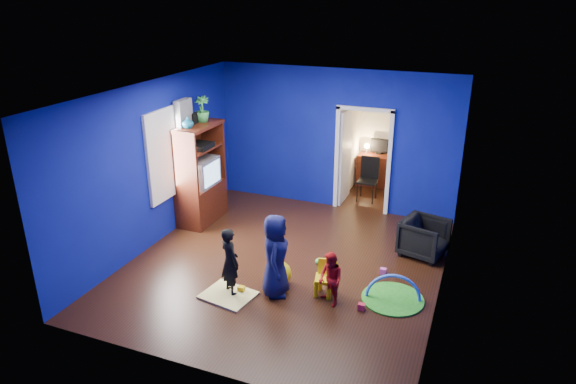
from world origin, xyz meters
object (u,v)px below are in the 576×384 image
at_px(child_black, 230,262).
at_px(folding_chair, 367,180).
at_px(toddler_red, 331,279).
at_px(armchair, 424,238).
at_px(kid_chair, 325,280).
at_px(tv_armoire, 200,174).
at_px(hopper_ball, 279,273).
at_px(crt_tv, 202,172).
at_px(play_mat, 393,299).
at_px(study_desk, 377,171).
at_px(child_navy, 275,256).
at_px(vase, 188,122).

relative_size(child_black, folding_chair, 1.17).
relative_size(toddler_red, folding_chair, 0.90).
distance_m(armchair, folding_chair, 2.58).
height_order(toddler_red, kid_chair, toddler_red).
bearing_deg(armchair, kid_chair, 161.19).
height_order(tv_armoire, hopper_ball, tv_armoire).
height_order(toddler_red, crt_tv, crt_tv).
xyz_separation_m(tv_armoire, hopper_ball, (2.35, -1.68, -0.78)).
relative_size(child_black, play_mat, 1.17).
distance_m(armchair, study_desk, 3.40).
height_order(child_black, study_desk, child_black).
xyz_separation_m(child_navy, kid_chair, (0.70, 0.23, -0.40)).
distance_m(child_black, crt_tv, 2.81).
bearing_deg(play_mat, child_black, -162.84).
height_order(child_black, toddler_red, child_black).
height_order(armchair, play_mat, armchair).
bearing_deg(play_mat, toddler_red, -152.01).
xyz_separation_m(armchair, hopper_ball, (-1.96, -1.82, -0.14)).
bearing_deg(kid_chair, child_navy, -174.56).
bearing_deg(kid_chair, toddler_red, -66.28).
bearing_deg(folding_chair, toddler_red, -83.88).
height_order(armchair, toddler_red, toddler_red).
distance_m(hopper_ball, kid_chair, 0.75).
height_order(armchair, child_navy, child_navy).
distance_m(kid_chair, study_desk, 4.89).
xyz_separation_m(crt_tv, kid_chair, (3.06, -1.70, -0.77)).
xyz_separation_m(toddler_red, folding_chair, (-0.44, 4.12, 0.05)).
bearing_deg(hopper_ball, play_mat, 7.61).
distance_m(tv_armoire, folding_chair, 3.62).
xyz_separation_m(hopper_ball, study_desk, (0.46, 4.87, 0.18)).
xyz_separation_m(armchair, child_black, (-2.54, -2.30, 0.21)).
bearing_deg(folding_chair, vase, -138.05).
bearing_deg(toddler_red, tv_armoire, -171.40).
bearing_deg(vase, toddler_red, -26.16).
distance_m(crt_tv, study_desk, 4.27).
distance_m(study_desk, folding_chair, 0.96).
bearing_deg(crt_tv, play_mat, -19.67).
bearing_deg(toddler_red, play_mat, 66.85).
distance_m(tv_armoire, kid_chair, 3.61).
relative_size(crt_tv, folding_chair, 0.76).
bearing_deg(tv_armoire, study_desk, 48.58).
relative_size(vase, kid_chair, 0.44).
xyz_separation_m(armchair, study_desk, (-1.50, 3.05, 0.04)).
relative_size(child_black, child_navy, 0.83).
bearing_deg(vase, study_desk, 51.12).
relative_size(child_black, toddler_red, 1.30).
height_order(armchair, kid_chair, armchair).
relative_size(hopper_ball, kid_chair, 0.78).
bearing_deg(kid_chair, folding_chair, 81.11).
bearing_deg(folding_chair, kid_chair, -85.74).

